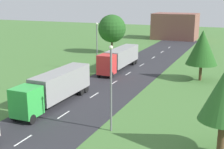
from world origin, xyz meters
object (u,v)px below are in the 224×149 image
lamppost_second (111,85)px  lamppost_third (97,44)px  tree_oak (112,29)px  tree_maple (202,48)px  truck_third (119,58)px  distant_building (175,26)px  truck_second (55,87)px

lamppost_second → lamppost_third: size_ratio=1.00×
lamppost_third → tree_oak: bearing=104.8°
tree_oak → tree_maple: size_ratio=1.13×
truck_third → tree_maple: size_ratio=1.75×
distant_building → truck_third: bearing=-90.2°
lamppost_third → distant_building: (3.51, 46.63, -0.76)m
truck_third → tree_maple: (13.91, -1.52, 2.90)m
distant_building → tree_maple: bearing=-73.4°
lamppost_third → distant_building: lamppost_third is taller
lamppost_second → tree_maple: bearing=76.8°
lamppost_second → truck_third: bearing=110.1°
lamppost_second → distant_building: lamppost_second is taller
truck_second → lamppost_second: size_ratio=1.58×
lamppost_second → tree_maple: 22.87m
lamppost_second → distant_building: size_ratio=0.64×
tree_oak → tree_maple: 27.35m
truck_second → tree_maple: 23.13m
tree_maple → distant_building: bearing=106.6°
truck_second → truck_third: size_ratio=0.96×
lamppost_third → tree_oak: 17.51m
truck_third → truck_second: bearing=-90.6°
lamppost_second → tree_oak: bearing=113.1°
tree_oak → distant_building: size_ratio=0.68×
lamppost_third → distant_building: 46.76m
truck_second → tree_oak: (-7.66, 34.67, 3.30)m
lamppost_third → truck_third: bearing=28.8°
lamppost_third → tree_oak: size_ratio=0.95×
truck_second → truck_third: truck_second is taller
truck_second → tree_maple: (14.10, 18.11, 2.84)m
tree_maple → distant_building: distant_building is taller
truck_second → truck_third: bearing=89.4°
lamppost_second → tree_oak: size_ratio=0.95×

